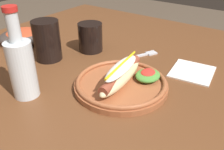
{
  "coord_description": "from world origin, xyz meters",
  "views": [
    {
      "loc": [
        -0.39,
        -0.49,
        1.1
      ],
      "look_at": [
        0.08,
        -0.15,
        0.77
      ],
      "focal_mm": 38.91,
      "sensor_mm": 36.0,
      "label": 1
    }
  ],
  "objects_px": {
    "soda_cup": "(90,37)",
    "hot_dog_plate": "(122,81)",
    "side_bowl": "(23,36)",
    "glass_bottle": "(22,65)",
    "napkin": "(192,72)",
    "fork": "(144,55)",
    "extra_cup": "(47,40)"
  },
  "relations": [
    {
      "from": "soda_cup",
      "to": "napkin",
      "type": "distance_m",
      "value": 0.36
    },
    {
      "from": "fork",
      "to": "napkin",
      "type": "xyz_separation_m",
      "value": [
        -0.02,
        -0.18,
        -0.0
      ]
    },
    {
      "from": "hot_dog_plate",
      "to": "soda_cup",
      "type": "xyz_separation_m",
      "value": [
        0.14,
        0.23,
        0.03
      ]
    },
    {
      "from": "side_bowl",
      "to": "napkin",
      "type": "relative_size",
      "value": 1.4
    },
    {
      "from": "fork",
      "to": "extra_cup",
      "type": "distance_m",
      "value": 0.33
    },
    {
      "from": "fork",
      "to": "glass_bottle",
      "type": "xyz_separation_m",
      "value": [
        -0.39,
        0.13,
        0.08
      ]
    },
    {
      "from": "fork",
      "to": "napkin",
      "type": "relative_size",
      "value": 0.89
    },
    {
      "from": "soda_cup",
      "to": "hot_dog_plate",
      "type": "bearing_deg",
      "value": -121.44
    },
    {
      "from": "fork",
      "to": "napkin",
      "type": "distance_m",
      "value": 0.18
    },
    {
      "from": "fork",
      "to": "soda_cup",
      "type": "bearing_deg",
      "value": 139.43
    },
    {
      "from": "hot_dog_plate",
      "to": "napkin",
      "type": "relative_size",
      "value": 1.96
    },
    {
      "from": "hot_dog_plate",
      "to": "glass_bottle",
      "type": "height_order",
      "value": "glass_bottle"
    },
    {
      "from": "glass_bottle",
      "to": "soda_cup",
      "type": "bearing_deg",
      "value": 8.54
    },
    {
      "from": "hot_dog_plate",
      "to": "glass_bottle",
      "type": "distance_m",
      "value": 0.26
    },
    {
      "from": "side_bowl",
      "to": "glass_bottle",
      "type": "bearing_deg",
      "value": -125.74
    },
    {
      "from": "glass_bottle",
      "to": "fork",
      "type": "bearing_deg",
      "value": -18.56
    },
    {
      "from": "soda_cup",
      "to": "napkin",
      "type": "xyz_separation_m",
      "value": [
        0.05,
        -0.36,
        -0.05
      ]
    },
    {
      "from": "fork",
      "to": "soda_cup",
      "type": "xyz_separation_m",
      "value": [
        -0.07,
        0.18,
        0.05
      ]
    },
    {
      "from": "soda_cup",
      "to": "extra_cup",
      "type": "bearing_deg",
      "value": 152.97
    },
    {
      "from": "fork",
      "to": "extra_cup",
      "type": "bearing_deg",
      "value": 157.17
    },
    {
      "from": "extra_cup",
      "to": "glass_bottle",
      "type": "relative_size",
      "value": 0.57
    },
    {
      "from": "glass_bottle",
      "to": "napkin",
      "type": "relative_size",
      "value": 1.78
    },
    {
      "from": "fork",
      "to": "side_bowl",
      "type": "distance_m",
      "value": 0.47
    },
    {
      "from": "soda_cup",
      "to": "napkin",
      "type": "bearing_deg",
      "value": -81.36
    },
    {
      "from": "hot_dog_plate",
      "to": "glass_bottle",
      "type": "relative_size",
      "value": 1.1
    },
    {
      "from": "side_bowl",
      "to": "napkin",
      "type": "height_order",
      "value": "side_bowl"
    },
    {
      "from": "fork",
      "to": "hot_dog_plate",
      "type": "bearing_deg",
      "value": -139.31
    },
    {
      "from": "soda_cup",
      "to": "extra_cup",
      "type": "relative_size",
      "value": 0.76
    },
    {
      "from": "extra_cup",
      "to": "soda_cup",
      "type": "bearing_deg",
      "value": -27.03
    },
    {
      "from": "hot_dog_plate",
      "to": "napkin",
      "type": "distance_m",
      "value": 0.23
    },
    {
      "from": "fork",
      "to": "soda_cup",
      "type": "height_order",
      "value": "soda_cup"
    },
    {
      "from": "side_bowl",
      "to": "napkin",
      "type": "xyz_separation_m",
      "value": [
        0.14,
        -0.62,
        -0.02
      ]
    }
  ]
}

